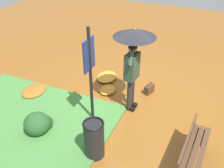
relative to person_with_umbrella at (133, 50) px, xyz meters
The scene contains 10 objects.
ground_plane 1.56m from the person_with_umbrella, 15.21° to the left, with size 18.00×18.00×0.00m, color brown.
person_with_umbrella is the anchor object (origin of this frame).
info_sign_post 1.08m from the person_with_umbrella, 142.93° to the left, with size 0.44×0.07×2.30m.
handbag 1.62m from the person_with_umbrella, 19.91° to the right, with size 0.33×0.23×0.37m.
park_bench 2.44m from the person_with_umbrella, 128.28° to the right, with size 1.40×0.44×0.75m.
trash_bin 2.13m from the person_with_umbrella, behind, with size 0.42×0.42×0.83m.
shrub_cluster 2.64m from the person_with_umbrella, 138.28° to the left, with size 0.62×0.57×0.51m.
leaf_pile_near_person 2.05m from the person_with_umbrella, 49.96° to the left, with size 0.69×0.55×0.15m.
leaf_pile_by_bench 1.72m from the person_with_umbrella, 67.95° to the left, with size 0.52×0.42×0.11m.
leaf_pile_far_path 3.03m from the person_with_umbrella, 101.92° to the left, with size 0.73×0.58×0.16m.
Camera 1 is at (-5.07, -1.69, 4.04)m, focal length 41.22 mm.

